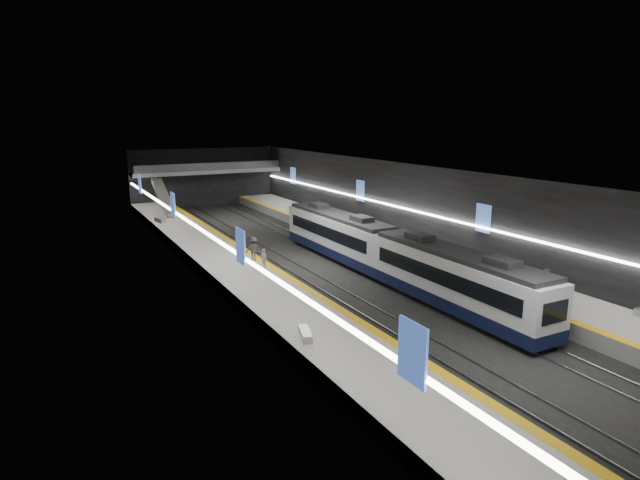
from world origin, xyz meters
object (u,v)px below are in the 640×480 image
bench_right_far (427,243)px  passenger_left_a (264,259)px  bench_left_near (305,334)px  bench_left_far (160,220)px  passenger_left_b (253,249)px  passenger_right_b (546,282)px  train (388,252)px  passenger_right_a (447,254)px  escalator (163,197)px

bench_right_far → passenger_left_a: passenger_left_a is taller
bench_left_near → bench_left_far: bench_left_far is taller
bench_left_far → passenger_left_b: (3.31, -19.54, 0.71)m
bench_left_far → bench_left_near: bearing=-101.4°
passenger_right_b → train: bearing=92.6°
bench_left_near → bench_right_far: bench_right_far is taller
bench_left_near → passenger_right_b: passenger_right_b is taller
bench_left_near → passenger_right_a: (16.09, 7.67, 0.62)m
escalator → bench_right_far: escalator is taller
bench_right_far → passenger_left_a: size_ratio=1.20×
bench_left_far → passenger_left_b: bearing=-92.0°
bench_left_far → passenger_right_a: bearing=-71.1°
bench_left_far → bench_right_far: (18.67, -22.14, 0.00)m
bench_left_far → bench_right_far: 28.96m
train → passenger_left_b: size_ratio=15.82×
escalator → passenger_right_a: (14.60, -33.30, -1.07)m
bench_left_far → escalator: bearing=62.1°
escalator → bench_left_far: (-1.67, -5.72, -1.66)m
bench_right_far → passenger_left_a: (-15.63, -0.30, 0.58)m
passenger_right_a → bench_right_far: bearing=-19.5°
train → bench_right_far: (7.00, 4.00, -0.96)m
passenger_right_b → bench_right_far: bearing=58.6°
train → bench_left_near: size_ratio=17.15×
bench_right_far → passenger_right_a: 5.98m
bench_left_near → bench_left_far: (-0.18, 35.25, 0.02)m
bench_left_near → passenger_left_b: size_ratio=0.92×
passenger_left_b → passenger_right_a: bearing=155.9°
escalator → passenger_right_b: 44.74m
bench_left_near → bench_right_far: (18.49, 13.12, 0.03)m
bench_left_near → bench_right_far: 22.67m
train → bench_left_far: size_ratio=15.57×
train → passenger_left_b: bearing=141.7°
passenger_right_b → passenger_left_b: bearing=104.8°
escalator → passenger_right_a: 36.38m
escalator → bench_left_near: (-1.49, -40.97, -1.69)m
passenger_right_a → passenger_left_a: 14.20m
bench_left_far → passenger_right_b: (16.77, -36.38, 0.65)m
bench_left_near → passenger_right_a: passenger_right_a is taller
bench_left_near → passenger_right_b: size_ratio=0.99×
train → passenger_left_a: (-8.63, 3.70, -0.38)m
passenger_left_a → bench_right_far: bearing=82.5°
passenger_right_a → bench_left_far: bearing=34.8°
passenger_right_b → passenger_left_b: size_ratio=0.93×
bench_right_far → passenger_right_a: passenger_right_a is taller
passenger_right_a → passenger_right_b: 8.81m
escalator → passenger_left_a: bearing=-87.2°
passenger_left_b → passenger_right_b: bearing=136.4°
passenger_left_b → bench_right_far: bearing=178.1°
train → bench_left_near: train is taller
escalator → passenger_right_b: escalator is taller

